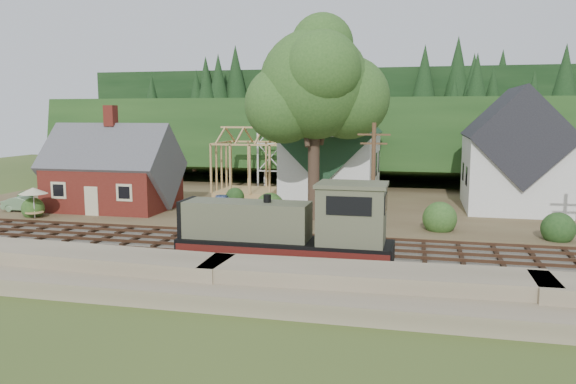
% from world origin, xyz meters
% --- Properties ---
extents(ground, '(140.00, 140.00, 0.00)m').
position_xyz_m(ground, '(0.00, 0.00, 0.00)').
color(ground, '#384C1E').
rests_on(ground, ground).
extents(embankment, '(64.00, 5.00, 1.60)m').
position_xyz_m(embankment, '(0.00, -8.50, 0.00)').
color(embankment, '#7F7259').
rests_on(embankment, ground).
extents(railroad_bed, '(64.00, 11.00, 0.16)m').
position_xyz_m(railroad_bed, '(0.00, 0.00, 0.08)').
color(railroad_bed, '#726B5B').
rests_on(railroad_bed, ground).
extents(village_flat, '(64.00, 26.00, 0.30)m').
position_xyz_m(village_flat, '(0.00, 18.00, 0.15)').
color(village_flat, brown).
rests_on(village_flat, ground).
extents(hillside, '(70.00, 28.96, 12.74)m').
position_xyz_m(hillside, '(0.00, 42.00, 0.00)').
color(hillside, '#1E3F19').
rests_on(hillside, ground).
extents(ridge, '(80.00, 20.00, 12.00)m').
position_xyz_m(ridge, '(0.00, 58.00, 0.00)').
color(ridge, black).
rests_on(ridge, ground).
extents(depot, '(10.80, 7.41, 9.00)m').
position_xyz_m(depot, '(-16.00, 11.00, 3.21)').
color(depot, '#571913').
rests_on(depot, village_flat).
extents(church, '(8.40, 15.17, 13.00)m').
position_xyz_m(church, '(2.00, 19.68, 5.18)').
color(church, silver).
rests_on(church, village_flat).
extents(farmhouse, '(8.40, 10.80, 10.60)m').
position_xyz_m(farmhouse, '(18.00, 19.00, 4.87)').
color(farmhouse, silver).
rests_on(farmhouse, village_flat).
extents(timber_frame, '(8.20, 6.20, 6.99)m').
position_xyz_m(timber_frame, '(-6.00, 22.00, 3.27)').
color(timber_frame, tan).
rests_on(timber_frame, village_flat).
extents(lattice_tower, '(3.20, 3.20, 12.12)m').
position_xyz_m(lattice_tower, '(-6.00, 28.00, 10.03)').
color(lattice_tower, silver).
rests_on(lattice_tower, village_flat).
extents(big_tree, '(10.90, 8.40, 14.70)m').
position_xyz_m(big_tree, '(2.17, 10.08, 10.22)').
color(big_tree, '#38281E').
rests_on(big_tree, village_flat).
extents(telegraph_pole_near, '(2.20, 0.28, 8.00)m').
position_xyz_m(telegraph_pole_near, '(7.00, 5.20, 4.25)').
color(telegraph_pole_near, '#4C331E').
rests_on(telegraph_pole_near, ground).
extents(locomotive, '(11.86, 2.97, 4.75)m').
position_xyz_m(locomotive, '(3.25, -3.00, 2.11)').
color(locomotive, black).
rests_on(locomotive, railroad_bed).
extents(car_blue, '(2.48, 3.98, 1.27)m').
position_xyz_m(car_blue, '(-6.80, 12.99, 0.93)').
color(car_blue, '#5471B4').
rests_on(car_blue, village_flat).
extents(car_green, '(3.83, 1.52, 1.24)m').
position_xyz_m(car_green, '(-22.73, 7.99, 0.92)').
color(car_green, '#6B9265').
rests_on(car_green, village_flat).
extents(patio_set, '(2.21, 2.21, 2.46)m').
position_xyz_m(patio_set, '(-19.88, 5.50, 2.39)').
color(patio_set, silver).
rests_on(patio_set, village_flat).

